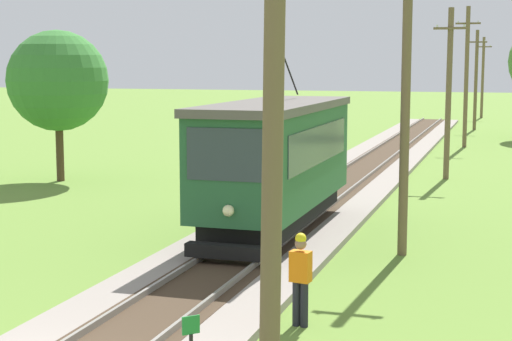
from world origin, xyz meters
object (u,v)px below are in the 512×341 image
utility_pole_foreground (273,145)px  utility_pole_mid (449,92)px  utility_pole_horizon (483,77)px  track_worker (300,275)px  tree_left_near (58,81)px  red_tram (276,160)px  utility_pole_distant (476,79)px  utility_pole_far (466,76)px  utility_pole_near_tram (405,105)px

utility_pole_foreground → utility_pole_mid: (0.00, 26.60, -0.31)m
utility_pole_horizon → track_worker: bearing=-91.0°
utility_pole_foreground → tree_left_near: size_ratio=1.25×
red_tram → utility_pole_mid: size_ratio=1.19×
utility_pole_distant → utility_pole_horizon: size_ratio=1.02×
utility_pole_far → tree_left_near: size_ratio=1.30×
red_tram → utility_pole_horizon: size_ratio=1.20×
utility_pole_horizon → track_worker: 61.34m
red_tram → utility_pole_mid: (3.72, 13.42, 1.49)m
red_tram → track_worker: 8.08m
utility_pole_near_tram → utility_pole_distant: bearing=90.0°
utility_pole_near_tram → track_worker: bearing=-99.6°
red_tram → utility_pole_far: utility_pole_far is taller
utility_pole_distant → utility_pole_foreground: bearing=-90.0°
red_tram → utility_pole_far: 27.19m
red_tram → tree_left_near: 14.19m
utility_pole_mid → tree_left_near: size_ratio=1.15×
utility_pole_mid → track_worker: size_ratio=4.02×
utility_pole_horizon → track_worker: size_ratio=3.99×
tree_left_near → utility_pole_near_tram: bearing=-30.8°
utility_pole_far → tree_left_near: utility_pole_far is taller
tree_left_near → utility_pole_far: bearing=51.0°
red_tram → utility_pole_foreground: (3.72, -13.18, 1.80)m
track_worker → utility_pole_horizon: bearing=8.3°
red_tram → utility_pole_distant: bearing=84.7°
utility_pole_near_tram → utility_pole_far: size_ratio=0.93×
utility_pole_distant → track_worker: (-1.08, -47.41, -2.73)m
utility_pole_distant → utility_pole_near_tram: bearing=-90.0°
utility_pole_mid → utility_pole_foreground: bearing=-90.0°
utility_pole_foreground → utility_pole_far: 40.04m
red_tram → utility_pole_far: bearing=82.1°
utility_pole_mid → utility_pole_distant: 26.44m
utility_pole_near_tram → tree_left_near: utility_pole_near_tram is taller
utility_pole_far → track_worker: utility_pole_far is taller
utility_pole_foreground → tree_left_near: (-15.31, 21.12, 0.16)m
utility_pole_far → utility_pole_distant: bearing=90.0°
red_tram → tree_left_near: tree_left_near is taller
utility_pole_foreground → utility_pole_mid: 26.60m
utility_pole_mid → tree_left_near: (-15.31, -5.48, 0.47)m
utility_pole_mid → utility_pole_horizon: 40.30m
red_tram → utility_pole_foreground: size_ratio=1.10×
utility_pole_near_tram → utility_pole_horizon: (-0.00, 54.90, -0.20)m
utility_pole_near_tram → utility_pole_mid: bearing=90.0°
utility_pole_foreground → utility_pole_horizon: (-0.00, 66.91, -0.34)m
utility_pole_far → utility_pole_horizon: utility_pole_far is taller
utility_pole_mid → track_worker: 21.17m
utility_pole_far → tree_left_near: bearing=-129.0°
red_tram → utility_pole_far: (3.72, 26.86, 1.94)m
red_tram → utility_pole_near_tram: bearing=-17.4°
utility_pole_mid → tree_left_near: 16.27m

